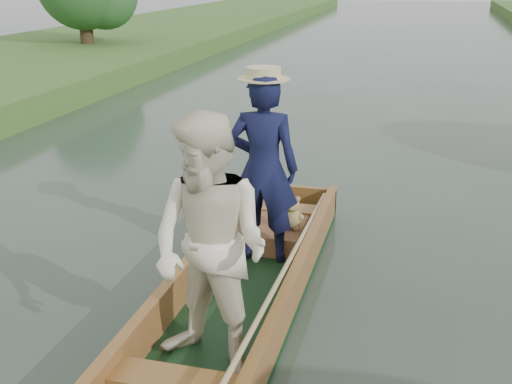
# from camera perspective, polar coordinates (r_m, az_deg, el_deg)

# --- Properties ---
(ground) EXTENTS (120.00, 120.00, 0.00)m
(ground) POSITION_cam_1_polar(r_m,az_deg,el_deg) (6.14, -1.45, -10.22)
(ground) COLOR #283D30
(ground) RESTS_ON ground
(punt) EXTENTS (1.24, 5.00, 2.09)m
(punt) POSITION_cam_1_polar(r_m,az_deg,el_deg) (5.60, -1.72, -4.07)
(punt) COLOR black
(punt) RESTS_ON ground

